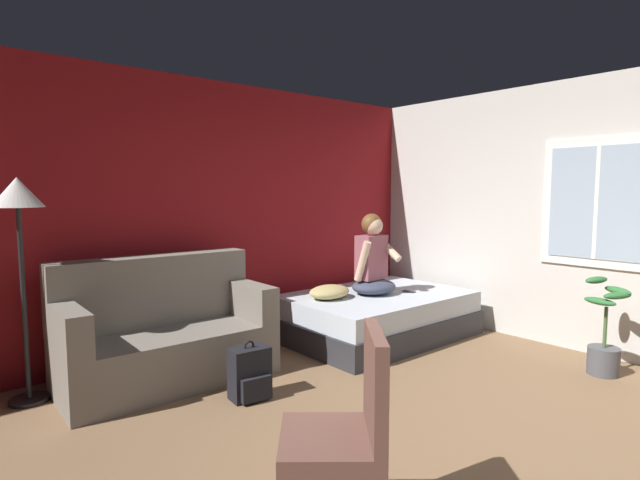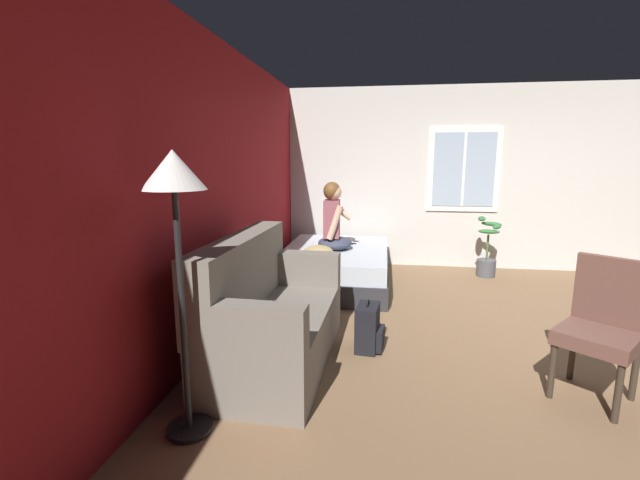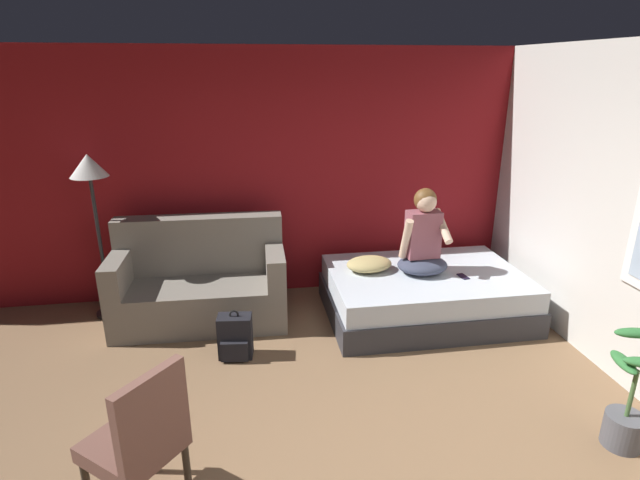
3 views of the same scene
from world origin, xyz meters
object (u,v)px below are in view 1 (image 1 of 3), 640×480
object	(u,v)px
couch	(165,334)
floor_lamp	(19,214)
throw_pillow	(329,292)
potted_plant	(605,341)
backpack	(250,374)
side_chair	(346,428)
bed	(377,315)
cell_phone	(409,292)
person_seated	(373,261)

from	to	relation	value
couch	floor_lamp	size ratio (longest dim) A/B	1.01
throw_pillow	floor_lamp	bearing A→B (deg)	172.02
potted_plant	backpack	bearing A→B (deg)	149.40
couch	throw_pillow	bearing A→B (deg)	-4.63
side_chair	backpack	bearing A→B (deg)	72.65
bed	side_chair	size ratio (longest dim) A/B	2.06
bed	throw_pillow	xyz separation A→B (m)	(-0.57, 0.15, 0.31)
bed	cell_phone	distance (m)	0.45
backpack	cell_phone	size ratio (longest dim) A/B	3.18
couch	person_seated	bearing A→B (deg)	-6.49
couch	potted_plant	bearing A→B (deg)	-38.45
throw_pillow	floor_lamp	distance (m)	2.87
bed	backpack	xyz separation A→B (m)	(-1.96, -0.52, -0.04)
backpack	floor_lamp	bearing A→B (deg)	141.66
side_chair	throw_pillow	world-z (taller)	side_chair
floor_lamp	potted_plant	bearing A→B (deg)	-33.34
bed	floor_lamp	bearing A→B (deg)	170.87
throw_pillow	potted_plant	world-z (taller)	potted_plant
throw_pillow	cell_phone	world-z (taller)	throw_pillow
couch	throw_pillow	world-z (taller)	couch
person_seated	cell_phone	distance (m)	0.55
throw_pillow	couch	bearing A→B (deg)	175.37
side_chair	cell_phone	distance (m)	3.41
couch	floor_lamp	bearing A→B (deg)	166.24
throw_pillow	cell_phone	distance (m)	0.95
person_seated	potted_plant	distance (m)	2.28
cell_phone	floor_lamp	size ratio (longest dim) A/B	0.08
couch	cell_phone	bearing A→B (deg)	-9.94
couch	person_seated	size ratio (longest dim) A/B	1.96
cell_phone	potted_plant	size ratio (longest dim) A/B	0.17
floor_lamp	cell_phone	bearing A→B (deg)	-10.99
bed	person_seated	xyz separation A→B (m)	(-0.04, 0.03, 0.60)
couch	cell_phone	world-z (taller)	couch
potted_plant	bed	bearing A→B (deg)	108.00
bed	potted_plant	size ratio (longest dim) A/B	2.37
bed	backpack	world-z (taller)	bed
backpack	potted_plant	xyz separation A→B (m)	(2.63, -1.56, 0.11)
person_seated	couch	bearing A→B (deg)	173.51
floor_lamp	bed	bearing A→B (deg)	-9.13
backpack	potted_plant	size ratio (longest dim) A/B	0.54
couch	backpack	size ratio (longest dim) A/B	3.76
throw_pillow	potted_plant	xyz separation A→B (m)	(1.24, -2.22, -0.25)
backpack	floor_lamp	distance (m)	2.09
side_chair	floor_lamp	world-z (taller)	floor_lamp
side_chair	potted_plant	size ratio (longest dim) A/B	1.15
floor_lamp	potted_plant	world-z (taller)	floor_lamp
couch	side_chair	distance (m)	2.42
couch	floor_lamp	world-z (taller)	floor_lamp
person_seated	potted_plant	bearing A→B (deg)	-71.20
bed	side_chair	bearing A→B (deg)	-139.19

